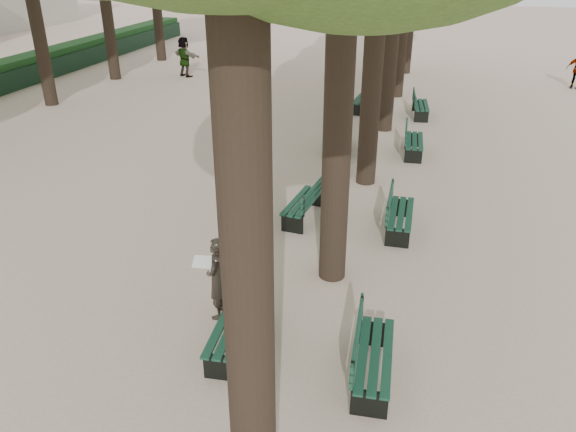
# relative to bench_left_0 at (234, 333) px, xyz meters

# --- Properties ---
(ground) EXTENTS (120.00, 120.00, 0.00)m
(ground) POSITION_rel_bench_left_0_xyz_m (-0.37, -0.45, -0.27)
(ground) COLOR #CBB09A
(ground) RESTS_ON ground
(bench_left_0) EXTENTS (0.70, 1.84, 0.92)m
(bench_left_0) POSITION_rel_bench_left_0_xyz_m (0.00, 0.00, 0.00)
(bench_left_0) COLOR black
(bench_left_0) RESTS_ON ground
(bench_left_1) EXTENTS (0.76, 1.85, 0.92)m
(bench_left_1) POSITION_rel_bench_left_0_xyz_m (-0.00, 4.91, 0.00)
(bench_left_1) COLOR black
(bench_left_1) RESTS_ON ground
(bench_left_2) EXTENTS (0.80, 1.86, 0.92)m
(bench_left_2) POSITION_rel_bench_left_0_xyz_m (-0.00, 9.96, 0.00)
(bench_left_2) COLOR black
(bench_left_2) RESTS_ON ground
(bench_left_3) EXTENTS (0.71, 1.84, 0.92)m
(bench_left_3) POSITION_rel_bench_left_0_xyz_m (-0.00, 14.87, 0.00)
(bench_left_3) COLOR black
(bench_left_3) RESTS_ON ground
(bench_right_0) EXTENTS (0.67, 1.83, 0.92)m
(bench_right_0) POSITION_rel_bench_left_0_xyz_m (2.27, -0.17, 0.00)
(bench_right_0) COLOR black
(bench_right_0) RESTS_ON ground
(bench_right_1) EXTENTS (0.60, 1.81, 0.92)m
(bench_right_1) POSITION_rel_bench_left_0_xyz_m (2.27, 4.83, 0.00)
(bench_right_1) COLOR black
(bench_right_1) RESTS_ON ground
(bench_right_2) EXTENTS (0.67, 1.83, 0.92)m
(bench_right_2) POSITION_rel_bench_left_0_xyz_m (2.27, 10.17, 0.00)
(bench_right_2) COLOR black
(bench_right_2) RESTS_ON ground
(bench_right_3) EXTENTS (0.75, 1.85, 0.92)m
(bench_right_3) POSITION_rel_bench_left_0_xyz_m (2.27, 14.56, 0.00)
(bench_right_3) COLOR black
(bench_right_3) RESTS_ON ground
(man_with_map) EXTENTS (0.61, 0.63, 1.53)m
(man_with_map) POSITION_rel_bench_left_0_xyz_m (-0.55, 0.75, 0.50)
(man_with_map) COLOR black
(man_with_map) RESTS_ON ground
(pedestrian_a) EXTENTS (0.46, 0.91, 1.79)m
(pedestrian_a) POSITION_rel_bench_left_0_xyz_m (-6.05, 20.78, 0.62)
(pedestrian_a) COLOR #262628
(pedestrian_a) RESTS_ON ground
(pedestrian_e) EXTENTS (1.73, 1.16, 1.89)m
(pedestrian_e) POSITION_rel_bench_left_0_xyz_m (-9.28, 18.92, 0.67)
(pedestrian_e) COLOR #262628
(pedestrian_e) RESTS_ON ground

